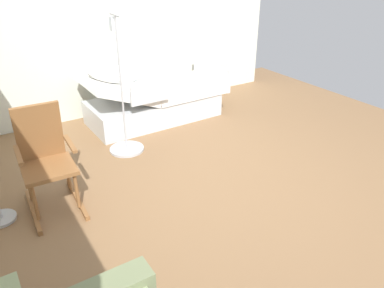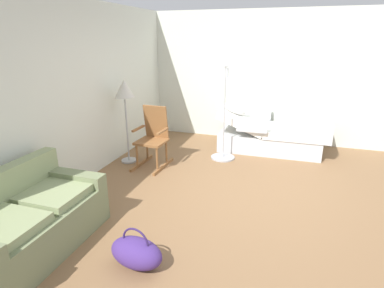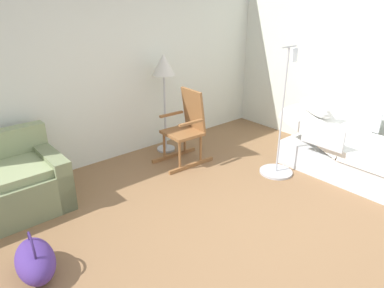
# 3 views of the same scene
# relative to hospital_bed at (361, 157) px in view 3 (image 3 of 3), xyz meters

# --- Properties ---
(ground_plane) EXTENTS (6.94, 6.94, 0.00)m
(ground_plane) POSITION_rel_hospital_bed_xyz_m (-2.14, 0.10, -0.30)
(ground_plane) COLOR olive
(back_wall) EXTENTS (5.75, 0.10, 2.70)m
(back_wall) POSITION_rel_hospital_bed_xyz_m (-2.14, 2.70, 1.05)
(back_wall) COLOR silver
(back_wall) RESTS_ON ground
(hospital_bed) EXTENTS (1.06, 2.12, 0.94)m
(hospital_bed) POSITION_rel_hospital_bed_xyz_m (0.00, 0.00, 0.00)
(hospital_bed) COLOR silver
(hospital_bed) RESTS_ON ground
(rocking_chair) EXTENTS (0.78, 0.52, 1.05)m
(rocking_chair) POSITION_rel_hospital_bed_xyz_m (-1.41, 1.87, 0.21)
(rocking_chair) COLOR brown
(rocking_chair) RESTS_ON ground
(floor_lamp) EXTENTS (0.34, 0.34, 1.48)m
(floor_lamp) POSITION_rel_hospital_bed_xyz_m (-1.42, 2.37, 0.93)
(floor_lamp) COLOR #B2B5BA
(floor_lamp) RESTS_ON ground
(duffel_bag) EXTENTS (0.39, 0.60, 0.43)m
(duffel_bag) POSITION_rel_hospital_bed_xyz_m (-3.85, 0.93, -0.14)
(duffel_bag) COLOR #472D7A
(duffel_bag) RESTS_ON ground
(iv_pole) EXTENTS (0.44, 0.44, 1.69)m
(iv_pole) POSITION_rel_hospital_bed_xyz_m (-0.72, 0.77, -0.05)
(iv_pole) COLOR #B2B5BA
(iv_pole) RESTS_ON ground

